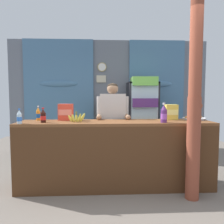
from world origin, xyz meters
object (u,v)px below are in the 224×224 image
(drink_fridge, at_px, (142,112))
(shopkeeper, at_px, (113,117))
(snack_box_instant_noodle, at_px, (171,112))
(timber_post, at_px, (195,101))
(pastry_tray, at_px, (194,118))
(soda_bottle_cola, at_px, (43,116))
(plastic_lawn_chair, at_px, (70,137))
(banana_bunch, at_px, (77,118))
(soda_bottle_orange_soda, at_px, (38,114))
(bottle_shelf_rack, at_px, (109,125))
(stall_counter, at_px, (116,149))
(soda_bottle_grape_soda, at_px, (164,114))
(soda_bottle_water, at_px, (19,117))
(snack_box_crackers, at_px, (66,112))

(drink_fridge, relative_size, shopkeeper, 1.14)
(snack_box_instant_noodle, bearing_deg, timber_post, -81.31)
(pastry_tray, bearing_deg, timber_post, -114.48)
(soda_bottle_cola, xyz_separation_m, snack_box_instant_noodle, (1.94, 0.30, 0.03))
(plastic_lawn_chair, bearing_deg, banana_bunch, -77.70)
(soda_bottle_orange_soda, relative_size, banana_bunch, 0.86)
(timber_post, height_order, snack_box_instant_noodle, timber_post)
(drink_fridge, bearing_deg, timber_post, -84.06)
(timber_post, height_order, soda_bottle_orange_soda, timber_post)
(soda_bottle_cola, relative_size, pastry_tray, 0.59)
(timber_post, distance_m, bottle_shelf_rack, 2.78)
(soda_bottle_cola, bearing_deg, shopkeeper, 28.88)
(stall_counter, relative_size, soda_bottle_grape_soda, 10.11)
(plastic_lawn_chair, bearing_deg, drink_fridge, 13.07)
(shopkeeper, bearing_deg, soda_bottle_water, -152.80)
(soda_bottle_orange_soda, relative_size, pastry_tray, 0.62)
(drink_fridge, height_order, snack_box_crackers, drink_fridge)
(snack_box_crackers, distance_m, pastry_tray, 2.05)
(timber_post, xyz_separation_m, drink_fridge, (-0.24, 2.29, -0.31))
(soda_bottle_orange_soda, bearing_deg, soda_bottle_grape_soda, -11.01)
(timber_post, xyz_separation_m, banana_bunch, (-1.57, 0.38, -0.25))
(plastic_lawn_chair, bearing_deg, snack_box_crackers, -83.90)
(timber_post, bearing_deg, soda_bottle_cola, 170.72)
(timber_post, height_order, plastic_lawn_chair, timber_post)
(soda_bottle_grape_soda, bearing_deg, soda_bottle_water, -179.06)
(soda_bottle_orange_soda, distance_m, snack_box_crackers, 0.43)
(drink_fridge, relative_size, plastic_lawn_chair, 2.11)
(drink_fridge, xyz_separation_m, soda_bottle_cola, (-1.80, -1.96, 0.09))
(banana_bunch, bearing_deg, timber_post, -13.42)
(stall_counter, bearing_deg, timber_post, -17.97)
(timber_post, bearing_deg, banana_bunch, 166.58)
(soda_bottle_grape_soda, xyz_separation_m, soda_bottle_orange_soda, (-1.87, 0.36, -0.02))
(pastry_tray, bearing_deg, shopkeeper, 168.09)
(bottle_shelf_rack, bearing_deg, soda_bottle_orange_soda, -121.87)
(bottle_shelf_rack, height_order, soda_bottle_water, bottle_shelf_rack)
(snack_box_instant_noodle, bearing_deg, pastry_tray, -2.34)
(shopkeeper, relative_size, soda_bottle_grape_soda, 5.62)
(drink_fridge, xyz_separation_m, soda_bottle_orange_soda, (-1.96, -1.67, 0.10))
(stall_counter, bearing_deg, snack_box_instant_noodle, 19.11)
(pastry_tray, bearing_deg, bottle_shelf_rack, 124.71)
(stall_counter, distance_m, pastry_tray, 1.38)
(snack_box_crackers, bearing_deg, pastry_tray, -0.01)
(stall_counter, xyz_separation_m, soda_bottle_grape_soda, (0.67, -0.07, 0.51))
(timber_post, height_order, pastry_tray, timber_post)
(soda_bottle_water, bearing_deg, drink_fridge, 44.74)
(bottle_shelf_rack, height_order, soda_bottle_grape_soda, bottle_shelf_rack)
(stall_counter, xyz_separation_m, banana_bunch, (-0.57, 0.05, 0.45))
(shopkeeper, height_order, soda_bottle_water, shopkeeper)
(stall_counter, height_order, soda_bottle_water, soda_bottle_water)
(timber_post, relative_size, soda_bottle_water, 13.09)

